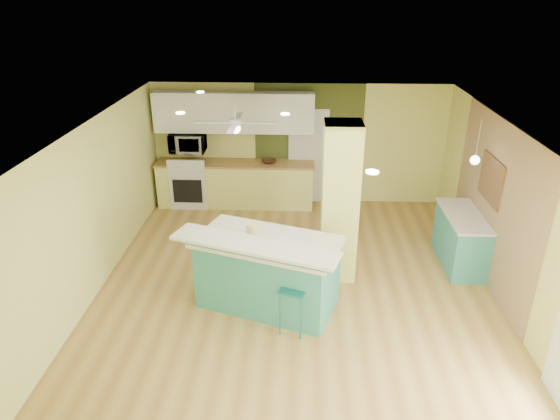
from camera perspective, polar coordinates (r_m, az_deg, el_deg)
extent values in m
cube|color=#A37739|center=(7.75, 1.76, -9.15)|extent=(6.00, 7.00, 0.01)
cube|color=white|center=(6.70, 2.03, 9.05)|extent=(6.00, 7.00, 0.01)
cube|color=#E1E078|center=(10.41, 2.16, 7.51)|extent=(6.00, 0.01, 2.50)
cube|color=#E1E078|center=(4.23, 1.17, -21.34)|extent=(6.00, 0.01, 2.50)
cube|color=#E1E078|center=(7.76, -20.90, -0.26)|extent=(0.01, 7.00, 2.50)
cube|color=#E1E078|center=(7.72, 24.79, -1.07)|extent=(0.01, 7.00, 2.50)
cube|color=#927153|center=(8.22, 23.25, 0.73)|extent=(0.02, 3.40, 2.50)
cube|color=#434C1E|center=(10.40, 3.27, 7.46)|extent=(2.20, 0.02, 2.50)
cube|color=silver|center=(10.45, 3.24, 6.11)|extent=(0.82, 0.05, 2.00)
cube|color=#C8CD5F|center=(7.61, 6.84, 0.80)|extent=(0.55, 0.55, 2.50)
cube|color=#DFDF75|center=(10.47, -5.07, 2.90)|extent=(3.20, 0.60, 0.90)
cube|color=#9F7037|center=(10.31, -5.16, 5.33)|extent=(3.25, 0.63, 0.04)
cube|color=silver|center=(10.64, -10.15, 2.95)|extent=(0.76, 0.64, 0.90)
cube|color=black|center=(10.35, -10.51, 2.12)|extent=(0.59, 0.02, 0.50)
cube|color=silver|center=(10.18, -10.72, 5.16)|extent=(0.76, 0.06, 0.18)
cube|color=white|center=(10.14, -5.30, 11.06)|extent=(3.20, 0.34, 0.80)
imported|color=silver|center=(10.35, -10.52, 7.59)|extent=(0.70, 0.48, 0.39)
cylinder|color=silver|center=(8.76, -5.19, 11.28)|extent=(0.03, 0.03, 0.40)
cylinder|color=silver|center=(8.81, -5.14, 10.02)|extent=(0.24, 0.24, 0.10)
sphere|color=white|center=(8.84, -5.11, 9.26)|extent=(0.18, 0.18, 0.18)
cylinder|color=silver|center=(7.94, 21.73, 7.44)|extent=(0.01, 0.01, 0.62)
sphere|color=white|center=(8.03, 21.39, 5.33)|extent=(0.14, 0.14, 0.14)
cube|color=brown|center=(8.28, 23.00, 3.19)|extent=(0.03, 0.90, 0.70)
cube|color=teal|center=(7.18, -1.42, -7.35)|extent=(2.08, 1.51, 1.00)
cube|color=white|center=(6.92, -1.46, -3.65)|extent=(2.23, 1.65, 0.06)
cube|color=teal|center=(6.52, -3.00, -4.58)|extent=(2.05, 0.85, 0.14)
cube|color=white|center=(6.49, -3.02, -4.07)|extent=(2.29, 1.19, 0.04)
cylinder|color=teal|center=(6.69, 0.00, -11.81)|extent=(0.02, 0.02, 0.65)
cylinder|color=teal|center=(6.62, 2.39, -12.31)|extent=(0.02, 0.02, 0.65)
cylinder|color=teal|center=(6.91, 0.83, -10.49)|extent=(0.02, 0.02, 0.65)
cylinder|color=teal|center=(6.84, 3.15, -10.95)|extent=(0.02, 0.02, 0.65)
cube|color=teal|center=(6.57, 1.63, -9.00)|extent=(0.43, 0.43, 0.03)
cube|color=teal|center=(6.59, 2.07, -6.91)|extent=(0.33, 0.13, 0.36)
cube|color=teal|center=(8.74, 19.91, -3.28)|extent=(0.55, 1.33, 0.86)
cube|color=silver|center=(8.56, 20.34, -0.62)|extent=(0.59, 1.39, 0.04)
imported|color=#3C2518|center=(10.22, -1.32, 5.58)|extent=(0.35, 0.35, 0.07)
cylinder|color=gold|center=(6.98, -3.20, -2.30)|extent=(0.16, 0.16, 0.19)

